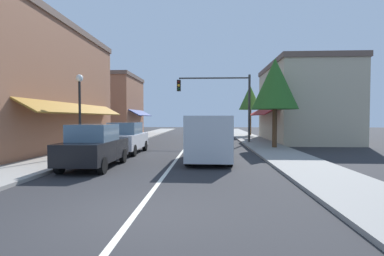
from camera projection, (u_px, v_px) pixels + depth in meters
ground_plane at (189, 143)px, 24.05m from camera, size 80.00×80.00×0.00m
sidewalk_left at (122, 142)px, 24.34m from camera, size 2.60×56.00×0.12m
sidewalk_right at (257, 142)px, 23.75m from camera, size 2.60×56.00×0.12m
lane_center_stripe at (189, 143)px, 24.05m from camera, size 0.14×52.00×0.01m
storefront_left_block at (39, 87)px, 18.41m from camera, size 5.65×14.20×7.87m
storefront_right_block at (303, 103)px, 25.40m from camera, size 7.10×10.20×6.62m
storefront_far_left at (117, 106)px, 34.39m from camera, size 5.80×8.20×6.89m
parked_car_nearest_left at (94, 146)px, 12.02m from camera, size 1.82×4.12×1.77m
parked_car_second_left at (126, 138)px, 16.93m from camera, size 1.80×4.11×1.77m
van_in_lane at (210, 136)px, 14.04m from camera, size 2.09×5.22×2.12m
traffic_signal_mast_arm at (223, 96)px, 23.49m from camera, size 5.83×0.50×5.44m
street_lamp_left_near at (80, 101)px, 14.84m from camera, size 0.36×0.36×4.20m
tree_right_near at (275, 84)px, 19.08m from camera, size 2.99×2.99×5.87m
tree_right_far at (250, 98)px, 32.58m from camera, size 2.43×2.43×5.60m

